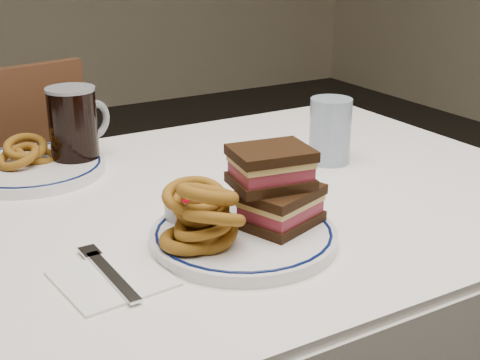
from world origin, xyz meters
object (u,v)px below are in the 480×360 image
reuben_sandwich (276,187)px  main_plate (244,236)px  beer_mug (75,126)px  chair_far (2,212)px  far_plate (32,168)px

reuben_sandwich → main_plate: bearing=-179.0°
reuben_sandwich → beer_mug: size_ratio=0.91×
chair_far → reuben_sandwich: size_ratio=6.24×
chair_far → main_plate: chair_far is taller
chair_far → main_plate: size_ratio=3.20×
chair_far → beer_mug: 0.62m
beer_mug → chair_far: bearing=97.9°
beer_mug → far_plate: (-0.09, -0.00, -0.07)m
main_plate → far_plate: same height
chair_far → beer_mug: bearing=-82.1°
main_plate → beer_mug: size_ratio=1.77×
main_plate → reuben_sandwich: (0.06, 0.00, 0.07)m
main_plate → reuben_sandwich: reuben_sandwich is taller
reuben_sandwich → beer_mug: beer_mug is taller
main_plate → beer_mug: (-0.10, 0.46, 0.07)m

